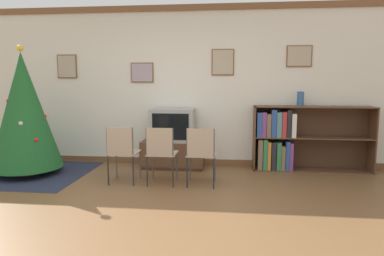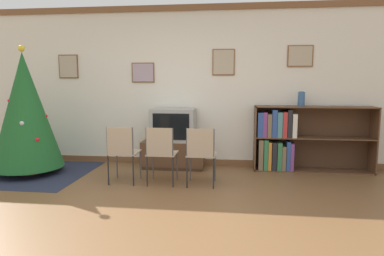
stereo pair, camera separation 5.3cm
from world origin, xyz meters
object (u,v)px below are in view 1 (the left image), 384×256
at_px(tv_console, 173,154).
at_px(folding_chair_center, 161,152).
at_px(vase, 300,99).
at_px(folding_chair_left, 122,151).
at_px(christmas_tree, 24,111).
at_px(television, 173,125).
at_px(folding_chair_right, 201,153).
at_px(bookshelf, 289,139).

distance_m(tv_console, folding_chair_center, 1.02).
bearing_deg(vase, folding_chair_left, -157.86).
bearing_deg(christmas_tree, folding_chair_left, -11.69).
bearing_deg(tv_console, folding_chair_center, -90.00).
height_order(television, folding_chair_right, television).
height_order(christmas_tree, folding_chair_left, christmas_tree).
height_order(bookshelf, vase, vase).
xyz_separation_m(christmas_tree, tv_console, (2.19, 0.65, -0.76)).
height_order(christmas_tree, vase, christmas_tree).
bearing_deg(bookshelf, folding_chair_right, -141.82).
height_order(tv_console, folding_chair_center, folding_chair_center).
relative_size(christmas_tree, television, 2.75).
distance_m(christmas_tree, vase, 4.31).
bearing_deg(folding_chair_left, folding_chair_center, 0.00).
xyz_separation_m(christmas_tree, folding_chair_center, (2.19, -0.34, -0.52)).
distance_m(bookshelf, vase, 0.68).
height_order(tv_console, folding_chair_left, folding_chair_left).
xyz_separation_m(folding_chair_left, folding_chair_center, (0.55, 0.00, 0.00)).
bearing_deg(folding_chair_left, bookshelf, 23.29).
bearing_deg(bookshelf, christmas_tree, -170.08).
bearing_deg(tv_console, christmas_tree, -163.51).
bearing_deg(tv_console, vase, 2.02).
distance_m(christmas_tree, bookshelf, 4.18).
bearing_deg(bookshelf, folding_chair_center, -150.91).
bearing_deg(folding_chair_left, tv_console, 60.72).
height_order(tv_console, bookshelf, bookshelf).
xyz_separation_m(folding_chair_left, vase, (2.61, 1.06, 0.69)).
height_order(tv_console, television, television).
relative_size(tv_console, folding_chair_right, 1.26).
bearing_deg(christmas_tree, vase, 9.65).
xyz_separation_m(christmas_tree, folding_chair_right, (2.75, -0.34, -0.52)).
relative_size(folding_chair_left, folding_chair_center, 1.00).
relative_size(tv_console, vase, 4.41).
height_order(folding_chair_center, bookshelf, bookshelf).
height_order(christmas_tree, folding_chair_center, christmas_tree).
bearing_deg(christmas_tree, tv_console, 16.49).
bearing_deg(vase, television, -177.90).
distance_m(folding_chair_left, vase, 2.90).
xyz_separation_m(folding_chair_right, bookshelf, (1.34, 1.05, 0.04)).
height_order(folding_chair_left, folding_chair_right, same).
xyz_separation_m(television, vase, (2.05, 0.08, 0.44)).
bearing_deg(vase, tv_console, -177.98).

